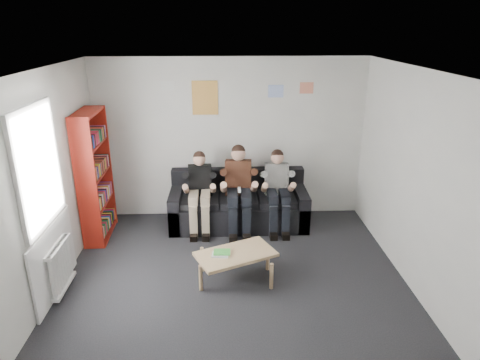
# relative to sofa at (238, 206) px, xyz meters

# --- Properties ---
(room_shell) EXTENTS (5.00, 5.00, 5.00)m
(room_shell) POSITION_rel_sofa_xyz_m (-0.12, -2.07, 1.04)
(room_shell) COLOR black
(room_shell) RESTS_ON ground
(sofa) EXTENTS (2.24, 0.92, 0.87)m
(sofa) POSITION_rel_sofa_xyz_m (0.00, 0.00, 0.00)
(sofa) COLOR black
(sofa) RESTS_ON ground
(bookshelf) EXTENTS (0.30, 0.90, 2.00)m
(bookshelf) POSITION_rel_sofa_xyz_m (-2.20, -0.35, 0.69)
(bookshelf) COLOR maroon
(bookshelf) RESTS_ON ground
(coffee_table) EXTENTS (0.99, 0.55, 0.40)m
(coffee_table) POSITION_rel_sofa_xyz_m (-0.10, -1.70, 0.04)
(coffee_table) COLOR tan
(coffee_table) RESTS_ON ground
(game_cases) EXTENTS (0.23, 0.19, 0.03)m
(game_cases) POSITION_rel_sofa_xyz_m (-0.29, -1.74, 0.10)
(game_cases) COLOR silver
(game_cases) RESTS_ON coffee_table
(person_left) EXTENTS (0.37, 0.80, 1.28)m
(person_left) POSITION_rel_sofa_xyz_m (-0.63, -0.20, 0.33)
(person_left) COLOR black
(person_left) RESTS_ON sofa
(person_middle) EXTENTS (0.42, 0.91, 1.38)m
(person_middle) POSITION_rel_sofa_xyz_m (0.00, -0.21, 0.37)
(person_middle) COLOR #542E1C
(person_middle) RESTS_ON sofa
(person_right) EXTENTS (0.38, 0.82, 1.29)m
(person_right) POSITION_rel_sofa_xyz_m (0.63, -0.20, 0.34)
(person_right) COLOR white
(person_right) RESTS_ON sofa
(radiator) EXTENTS (0.10, 0.64, 0.60)m
(radiator) POSITION_rel_sofa_xyz_m (-2.27, -1.87, 0.04)
(radiator) COLOR white
(radiator) RESTS_ON ground
(window) EXTENTS (0.05, 1.30, 2.36)m
(window) POSITION_rel_sofa_xyz_m (-2.35, -1.87, 0.72)
(window) COLOR white
(window) RESTS_ON room_shell
(poster_large) EXTENTS (0.42, 0.01, 0.55)m
(poster_large) POSITION_rel_sofa_xyz_m (-0.52, 0.41, 1.74)
(poster_large) COLOR gold
(poster_large) RESTS_ON room_shell
(poster_blue) EXTENTS (0.25, 0.01, 0.20)m
(poster_blue) POSITION_rel_sofa_xyz_m (0.63, 0.41, 1.84)
(poster_blue) COLOR #3E6CD4
(poster_blue) RESTS_ON room_shell
(poster_pink) EXTENTS (0.22, 0.01, 0.18)m
(poster_pink) POSITION_rel_sofa_xyz_m (1.13, 0.41, 1.89)
(poster_pink) COLOR #DE4582
(poster_pink) RESTS_ON room_shell
(poster_sign) EXTENTS (0.20, 0.01, 0.14)m
(poster_sign) POSITION_rel_sofa_xyz_m (-1.12, 0.41, 1.94)
(poster_sign) COLOR silver
(poster_sign) RESTS_ON room_shell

